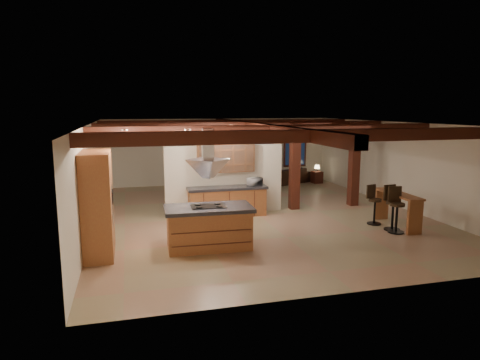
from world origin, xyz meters
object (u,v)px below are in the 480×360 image
object	(u,v)px
sofa	(286,176)
bar_counter	(398,204)
dining_table	(223,191)
kitchen_island	(209,227)

from	to	relation	value
sofa	bar_counter	xyz separation A→B (m)	(0.54, -7.50, 0.32)
dining_table	bar_counter	distance (m)	6.25
bar_counter	dining_table	bearing A→B (deg)	130.68
kitchen_island	sofa	bearing A→B (deg)	57.84
dining_table	bar_counter	world-z (taller)	bar_counter
kitchen_island	bar_counter	size ratio (longest dim) A/B	1.14
kitchen_island	sofa	xyz separation A→B (m)	(5.03, 8.01, -0.19)
kitchen_island	dining_table	distance (m)	5.46
dining_table	bar_counter	bearing A→B (deg)	-70.61
kitchen_island	bar_counter	xyz separation A→B (m)	(5.57, 0.51, 0.14)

